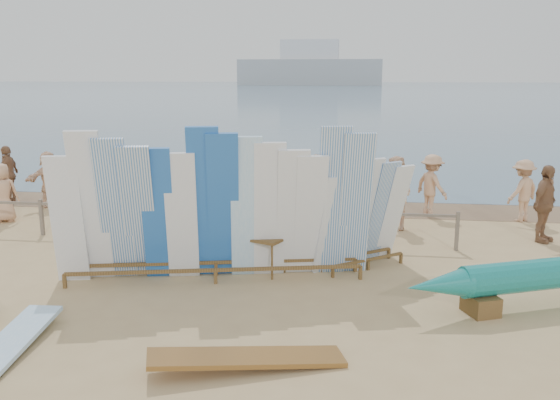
# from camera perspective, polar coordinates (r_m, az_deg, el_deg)

# --- Properties ---
(ground) EXTENTS (160.00, 160.00, 0.00)m
(ground) POSITION_cam_1_polar(r_m,az_deg,el_deg) (11.68, -11.65, -7.91)
(ground) COLOR tan
(ground) RESTS_ON ground
(ocean) EXTENTS (320.00, 240.00, 0.02)m
(ocean) POSITION_cam_1_polar(r_m,az_deg,el_deg) (138.44, 6.07, 10.45)
(ocean) COLOR #476680
(ocean) RESTS_ON ground
(wet_sand_strip) EXTENTS (40.00, 2.60, 0.01)m
(wet_sand_strip) POSITION_cam_1_polar(r_m,az_deg,el_deg) (18.36, -4.35, -0.32)
(wet_sand_strip) COLOR #7C6146
(wet_sand_strip) RESTS_ON ground
(distant_ship) EXTENTS (45.00, 8.00, 14.00)m
(distant_ship) POSITION_cam_1_polar(r_m,az_deg,el_deg) (190.99, 2.86, 12.55)
(distant_ship) COLOR #999EA3
(distant_ship) RESTS_ON ocean
(fence) EXTENTS (12.08, 0.08, 0.90)m
(fence) POSITION_cam_1_polar(r_m,az_deg,el_deg) (14.24, -7.84, -1.46)
(fence) COLOR #776A5A
(fence) RESTS_ON ground
(main_surfboard_rack) EXTENTS (6.06, 1.95, 3.02)m
(main_surfboard_rack) POSITION_cam_1_polar(r_m,az_deg,el_deg) (11.36, -6.30, -1.16)
(main_surfboard_rack) COLOR brown
(main_surfboard_rack) RESTS_ON ground
(side_surfboard_rack) EXTENTS (2.02, 1.76, 2.42)m
(side_surfboard_rack) POSITION_cam_1_polar(r_m,az_deg,el_deg) (12.18, 8.05, -1.58)
(side_surfboard_rack) COLOR brown
(side_surfboard_rack) RESTS_ON ground
(vendor_table) EXTENTS (1.11, 0.97, 1.23)m
(vendor_table) POSITION_cam_1_polar(r_m,az_deg,el_deg) (11.93, -1.72, -5.15)
(vendor_table) COLOR brown
(vendor_table) RESTS_ON ground
(flat_board_c) EXTENTS (2.73, 1.40, 0.30)m
(flat_board_c) POSITION_cam_1_polar(r_m,az_deg,el_deg) (8.44, -3.13, -15.82)
(flat_board_c) COLOR brown
(flat_board_c) RESTS_ON ground
(flat_board_a) EXTENTS (0.72, 2.73, 0.24)m
(flat_board_a) POSITION_cam_1_polar(r_m,az_deg,el_deg) (9.53, -25.01, -13.59)
(flat_board_a) COLOR #94C7ED
(flat_board_a) RESTS_ON ground
(beach_chair_left) EXTENTS (0.84, 0.85, 0.95)m
(beach_chair_left) POSITION_cam_1_polar(r_m,az_deg,el_deg) (14.67, -6.08, -2.44)
(beach_chair_left) COLOR red
(beach_chair_left) RESTS_ON ground
(beach_chair_right) EXTENTS (0.61, 0.64, 0.91)m
(beach_chair_right) POSITION_cam_1_polar(r_m,az_deg,el_deg) (15.36, -2.83, -1.77)
(beach_chair_right) COLOR red
(beach_chair_right) RESTS_ON ground
(stroller) EXTENTS (0.63, 0.89, 1.19)m
(stroller) POSITION_cam_1_polar(r_m,az_deg,el_deg) (14.70, 5.10, -1.58)
(stroller) COLOR red
(stroller) RESTS_ON ground
(beachgoer_11) EXTENTS (1.35, 1.53, 1.67)m
(beachgoer_11) POSITION_cam_1_polar(r_m,az_deg,el_deg) (19.08, -21.32, 1.90)
(beachgoer_11) COLOR beige
(beachgoer_11) RESTS_ON ground
(beachgoer_7) EXTENTS (0.67, 0.51, 1.63)m
(beachgoer_7) POSITION_cam_1_polar(r_m,az_deg,el_deg) (15.79, 6.57, 0.60)
(beachgoer_7) COLOR #8C6042
(beachgoer_7) RESTS_ON ground
(beachgoer_5) EXTENTS (1.48, 1.28, 1.61)m
(beachgoer_5) POSITION_cam_1_polar(r_m,az_deg,el_deg) (17.70, 3.53, 1.87)
(beachgoer_5) COLOR beige
(beachgoer_5) RESTS_ON ground
(beachgoer_6) EXTENTS (0.88, 0.74, 1.64)m
(beachgoer_6) POSITION_cam_1_polar(r_m,az_deg,el_deg) (14.36, 1.65, -0.47)
(beachgoer_6) COLOR tan
(beachgoer_6) RESTS_ON ground
(beachgoer_extra_1) EXTENTS (0.54, 1.08, 1.78)m
(beachgoer_extra_1) POSITION_cam_1_polar(r_m,az_deg,el_deg) (20.06, -24.66, 2.25)
(beachgoer_extra_1) COLOR #8C6042
(beachgoer_extra_1) RESTS_ON ground
(beachgoer_1) EXTENTS (0.42, 0.69, 1.82)m
(beachgoer_1) POSITION_cam_1_polar(r_m,az_deg,el_deg) (16.69, -13.20, 1.32)
(beachgoer_1) COLOR #8C6042
(beachgoer_1) RESTS_ON ground
(beachgoer_0) EXTENTS (0.85, 0.56, 1.59)m
(beachgoer_0) POSITION_cam_1_polar(r_m,az_deg,el_deg) (17.60, -25.10, 0.64)
(beachgoer_0) COLOR tan
(beachgoer_0) RESTS_ON ground
(beachgoer_10) EXTENTS (1.04, 1.14, 1.85)m
(beachgoer_10) POSITION_cam_1_polar(r_m,az_deg,el_deg) (15.31, 24.12, -0.34)
(beachgoer_10) COLOR #8C6042
(beachgoer_10) RESTS_ON ground
(beachgoer_8) EXTENTS (0.95, 0.97, 1.89)m
(beachgoer_8) POSITION_cam_1_polar(r_m,az_deg,el_deg) (15.39, 11.14, 0.64)
(beachgoer_8) COLOR beige
(beachgoer_8) RESTS_ON ground
(beachgoer_4) EXTENTS (1.00, 1.07, 1.75)m
(beachgoer_4) POSITION_cam_1_polar(r_m,az_deg,el_deg) (16.28, -12.49, 0.95)
(beachgoer_4) COLOR #8C6042
(beachgoer_4) RESTS_ON ground
(beachgoer_9) EXTENTS (1.04, 1.18, 1.73)m
(beachgoer_9) POSITION_cam_1_polar(r_m,az_deg,el_deg) (17.15, 14.39, 1.40)
(beachgoer_9) COLOR tan
(beachgoer_9) RESTS_ON ground
(beachgoer_extra_0) EXTENTS (1.12, 1.05, 1.69)m
(beachgoer_extra_0) POSITION_cam_1_polar(r_m,az_deg,el_deg) (17.24, 22.32, 0.84)
(beachgoer_extra_0) COLOR tan
(beachgoer_extra_0) RESTS_ON ground
(beachgoer_3) EXTENTS (0.78, 1.26, 1.82)m
(beachgoer_3) POSITION_cam_1_polar(r_m,az_deg,el_deg) (18.20, -13.79, 2.16)
(beachgoer_3) COLOR tan
(beachgoer_3) RESTS_ON ground
(beachgoer_2) EXTENTS (0.84, 0.68, 1.56)m
(beachgoer_2) POSITION_cam_1_polar(r_m,az_deg,el_deg) (15.82, -18.04, -0.03)
(beachgoer_2) COLOR beige
(beachgoer_2) RESTS_ON ground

